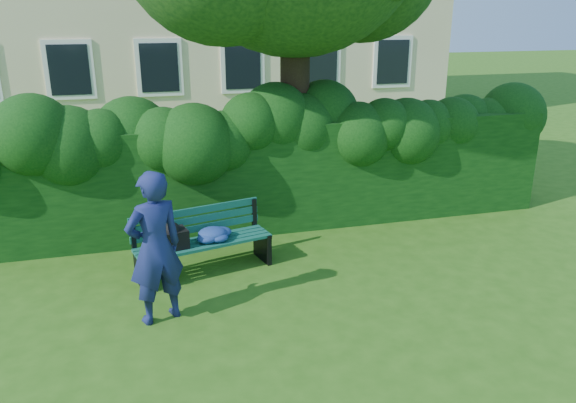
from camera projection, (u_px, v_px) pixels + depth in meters
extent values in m
plane|color=#2A5A14|center=(300.00, 280.00, 7.71)|extent=(80.00, 80.00, 0.00)
cube|color=white|center=(69.00, 70.00, 15.27)|extent=(1.30, 0.08, 1.60)
cube|color=black|center=(69.00, 70.00, 15.24)|extent=(1.05, 0.04, 1.35)
cube|color=white|center=(159.00, 68.00, 15.88)|extent=(1.30, 0.08, 1.60)
cube|color=black|center=(159.00, 68.00, 15.84)|extent=(1.05, 0.04, 1.35)
cube|color=white|center=(243.00, 66.00, 16.48)|extent=(1.30, 0.08, 1.60)
cube|color=black|center=(243.00, 66.00, 16.44)|extent=(1.05, 0.04, 1.35)
cube|color=white|center=(320.00, 64.00, 17.08)|extent=(1.30, 0.08, 1.60)
cube|color=black|center=(321.00, 64.00, 17.05)|extent=(1.05, 0.04, 1.35)
cube|color=white|center=(392.00, 62.00, 17.69)|extent=(1.30, 0.08, 1.60)
cube|color=black|center=(393.00, 62.00, 17.65)|extent=(1.05, 0.04, 1.35)
cube|color=black|center=(263.00, 175.00, 9.43)|extent=(10.00, 1.00, 1.80)
cylinder|color=black|center=(295.00, 85.00, 9.32)|extent=(0.49, 0.49, 4.69)
cube|color=#0D4137|center=(209.00, 247.00, 7.66)|extent=(1.88, 0.54, 0.04)
cube|color=#0D4137|center=(206.00, 244.00, 7.75)|extent=(1.88, 0.54, 0.04)
cube|color=#0D4137|center=(202.00, 241.00, 7.85)|extent=(1.88, 0.54, 0.04)
cube|color=#0D4137|center=(199.00, 239.00, 7.95)|extent=(1.88, 0.54, 0.04)
cube|color=#0D4137|center=(197.00, 228.00, 7.98)|extent=(1.86, 0.48, 0.10)
cube|color=#0D4137|center=(196.00, 219.00, 7.95)|extent=(1.86, 0.48, 0.10)
cube|color=#0D4137|center=(196.00, 211.00, 7.91)|extent=(1.86, 0.48, 0.10)
cube|color=black|center=(141.00, 272.00, 7.47)|extent=(0.17, 0.50, 0.44)
cube|color=black|center=(133.00, 235.00, 7.54)|extent=(0.07, 0.07, 0.45)
cube|color=black|center=(140.00, 258.00, 7.35)|extent=(0.16, 0.42, 0.05)
cube|color=black|center=(262.00, 246.00, 8.29)|extent=(0.17, 0.50, 0.44)
cube|color=black|center=(254.00, 213.00, 8.37)|extent=(0.07, 0.07, 0.45)
cube|color=black|center=(264.00, 233.00, 8.18)|extent=(0.16, 0.42, 0.05)
cube|color=white|center=(169.00, 249.00, 7.52)|extent=(0.21, 0.17, 0.02)
cube|color=black|center=(172.00, 239.00, 7.55)|extent=(0.46, 0.38, 0.26)
imported|color=navy|center=(155.00, 248.00, 6.45)|extent=(0.79, 0.66, 1.85)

